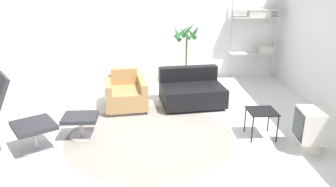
{
  "coord_description": "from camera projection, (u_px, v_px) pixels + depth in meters",
  "views": [
    {
      "loc": [
        -0.18,
        -4.81,
        2.26
      ],
      "look_at": [
        0.11,
        0.07,
        0.55
      ],
      "focal_mm": 35.0,
      "sensor_mm": 36.0,
      "label": 1
    }
  ],
  "objects": [
    {
      "name": "ground_plane",
      "position": [
        161.0,
        127.0,
        5.29
      ],
      "size": [
        12.0,
        12.0,
        0.0
      ],
      "primitive_type": "plane",
      "color": "silver"
    },
    {
      "name": "ottoman",
      "position": [
        80.0,
        121.0,
        4.88
      ],
      "size": [
        0.51,
        0.43,
        0.35
      ],
      "color": "#BCBCC1",
      "rests_on": "ground_plane"
    },
    {
      "name": "wall_back",
      "position": [
        156.0,
        19.0,
        7.54
      ],
      "size": [
        12.0,
        0.09,
        2.8
      ],
      "color": "white",
      "rests_on": "ground_plane"
    },
    {
      "name": "couch_low",
      "position": [
        191.0,
        92.0,
        6.18
      ],
      "size": [
        1.23,
        1.0,
        0.67
      ],
      "rotation": [
        0.0,
        0.0,
        3.26
      ],
      "color": "black",
      "rests_on": "ground_plane"
    },
    {
      "name": "armchair_red",
      "position": [
        126.0,
        94.0,
        6.02
      ],
      "size": [
        0.84,
        0.93,
        0.68
      ],
      "rotation": [
        0.0,
        0.0,
        3.27
      ],
      "color": "silver",
      "rests_on": "ground_plane"
    },
    {
      "name": "lounge_chair",
      "position": [
        3.0,
        108.0,
        4.18
      ],
      "size": [
        1.1,
        0.97,
        1.23
      ],
      "rotation": [
        0.0,
        0.0,
        -1.0
      ],
      "color": "#BCBCC1",
      "rests_on": "ground_plane"
    },
    {
      "name": "side_table",
      "position": [
        262.0,
        114.0,
        4.85
      ],
      "size": [
        0.41,
        0.41,
        0.42
      ],
      "color": "black",
      "rests_on": "ground_plane"
    },
    {
      "name": "shelf_unit",
      "position": [
        258.0,
        28.0,
        7.51
      ],
      "size": [
        1.09,
        0.28,
        1.86
      ],
      "color": "#BCBCC1",
      "rests_on": "ground_plane"
    },
    {
      "name": "potted_plant",
      "position": [
        186.0,
        54.0,
        7.31
      ],
      "size": [
        0.58,
        0.57,
        1.38
      ],
      "color": "brown",
      "rests_on": "ground_plane"
    },
    {
      "name": "crt_television",
      "position": [
        313.0,
        128.0,
        4.47
      ],
      "size": [
        0.47,
        0.48,
        0.61
      ],
      "rotation": [
        0.0,
        0.0,
        1.47
      ],
      "color": "beige",
      "rests_on": "ground_plane"
    },
    {
      "name": "round_rug",
      "position": [
        150.0,
        137.0,
        4.97
      ],
      "size": [
        2.54,
        2.54,
        0.01
      ],
      "color": "gray",
      "rests_on": "ground_plane"
    }
  ]
}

